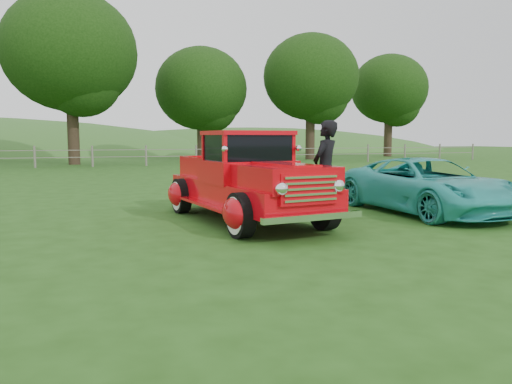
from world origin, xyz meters
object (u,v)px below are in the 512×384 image
object	(u,v)px
tree_near_west	(70,52)
tree_far_east	(389,89)
red_pickup	(246,181)
tree_near_east	(201,89)
teal_sedan	(427,186)
man	(325,169)
tree_mid_east	(311,77)

from	to	relation	value
tree_near_west	tree_far_east	xyz separation A→B (m)	(26.00, 5.00, -0.94)
red_pickup	tree_near_east	bearing A→B (deg)	71.40
teal_sedan	man	size ratio (longest dim) A/B	2.17
tree_near_west	teal_sedan	size ratio (longest dim) A/B	2.39
tree_far_east	red_pickup	size ratio (longest dim) A/B	1.72
tree_mid_east	teal_sedan	xyz separation A→B (m)	(-9.53, -25.81, -5.57)
man	red_pickup	bearing A→B (deg)	-36.69
tree_mid_east	red_pickup	distance (m)	29.35
tree_mid_east	tree_far_east	distance (m)	9.49
tree_near_west	tree_near_east	bearing A→B (deg)	23.96
red_pickup	tree_near_west	bearing A→B (deg)	91.18
tree_far_east	man	xyz separation A→B (m)	(-20.82, -28.45, -4.85)
tree_near_east	tree_mid_east	distance (m)	8.30
tree_mid_east	man	world-z (taller)	tree_mid_east
red_pickup	teal_sedan	bearing A→B (deg)	-12.03
tree_far_east	teal_sedan	world-z (taller)	tree_far_east
tree_far_east	red_pickup	world-z (taller)	tree_far_east
teal_sedan	man	world-z (taller)	man
man	teal_sedan	bearing A→B (deg)	134.09
red_pickup	man	distance (m)	1.76
red_pickup	teal_sedan	size ratio (longest dim) A/B	1.19
man	tree_mid_east	bearing A→B (deg)	-151.99
tree_mid_east	tree_far_east	size ratio (longest dim) A/B	1.07
tree_near_east	tree_near_west	bearing A→B (deg)	-156.04
tree_near_west	red_pickup	bearing A→B (deg)	-81.68
tree_near_west	red_pickup	world-z (taller)	tree_near_west
tree_far_east	red_pickup	xyz separation A→B (m)	(-22.57, -28.46, -5.06)
tree_near_east	man	distance (m)	28.04
tree_mid_east	man	size ratio (longest dim) A/B	4.70
tree_mid_east	tree_near_west	bearing A→B (deg)	-173.29
red_pickup	man	bearing A→B (deg)	-6.76
tree_mid_east	man	bearing A→B (deg)	-114.92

